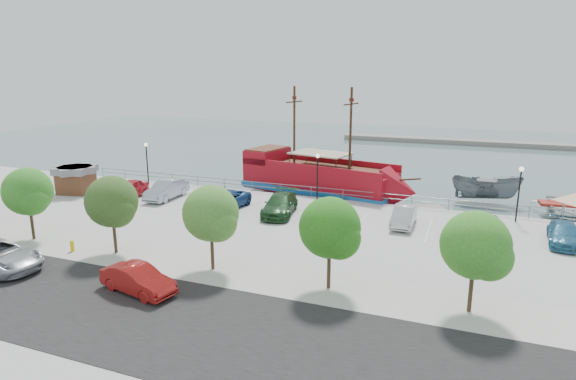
% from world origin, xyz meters
% --- Properties ---
extents(ground, '(160.00, 160.00, 0.00)m').
position_xyz_m(ground, '(0.00, 0.00, -1.00)').
color(ground, '#486462').
extents(street, '(100.00, 8.00, 0.04)m').
position_xyz_m(street, '(0.00, -16.00, 0.01)').
color(street, black).
rests_on(street, land_slab).
extents(sidewalk, '(100.00, 4.00, 0.05)m').
position_xyz_m(sidewalk, '(0.00, -10.00, 0.01)').
color(sidewalk, '#BCB7AE').
rests_on(sidewalk, land_slab).
extents(seawall_railing, '(50.00, 0.06, 1.00)m').
position_xyz_m(seawall_railing, '(0.00, 7.80, 0.53)').
color(seawall_railing, slate).
rests_on(seawall_railing, land_slab).
extents(far_shore, '(40.00, 3.00, 0.80)m').
position_xyz_m(far_shore, '(10.00, 55.00, -0.60)').
color(far_shore, gray).
rests_on(far_shore, ground).
extents(pirate_ship, '(18.23, 8.33, 11.30)m').
position_xyz_m(pirate_ship, '(-0.23, 11.25, 0.89)').
color(pirate_ship, maroon).
rests_on(pirate_ship, ground).
extents(patrol_boat, '(6.37, 2.61, 2.43)m').
position_xyz_m(patrol_boat, '(13.96, 15.29, 0.22)').
color(patrol_boat, slate).
rests_on(patrol_boat, ground).
extents(speedboat, '(5.18, 6.84, 1.33)m').
position_xyz_m(speedboat, '(20.25, 13.06, -0.33)').
color(speedboat, white).
rests_on(speedboat, ground).
extents(dock_west, '(7.12, 4.15, 0.39)m').
position_xyz_m(dock_west, '(-14.64, 9.20, -0.80)').
color(dock_west, slate).
rests_on(dock_west, ground).
extents(dock_mid, '(7.89, 5.00, 0.44)m').
position_xyz_m(dock_mid, '(6.94, 9.20, -0.78)').
color(dock_mid, gray).
rests_on(dock_mid, ground).
extents(dock_east, '(6.44, 3.92, 0.36)m').
position_xyz_m(dock_east, '(14.76, 9.20, -0.82)').
color(dock_east, gray).
rests_on(dock_east, ground).
extents(shed, '(3.69, 3.69, 2.53)m').
position_xyz_m(shed, '(-22.28, 1.31, 1.35)').
color(shed, brown).
rests_on(shed, land_slab).
extents(street_sedan, '(4.60, 2.38, 1.44)m').
position_xyz_m(street_sedan, '(-3.08, -14.04, 0.72)').
color(street_sedan, maroon).
rests_on(street_sedan, street).
extents(fire_hydrant, '(0.26, 0.26, 0.76)m').
position_xyz_m(fire_hydrant, '(-10.77, -10.80, 0.41)').
color(fire_hydrant, '#E5CB04').
rests_on(fire_hydrant, sidewalk).
extents(lamp_post_left, '(0.36, 0.36, 4.28)m').
position_xyz_m(lamp_post_left, '(-18.00, 6.50, 2.94)').
color(lamp_post_left, black).
rests_on(lamp_post_left, land_slab).
extents(lamp_post_mid, '(0.36, 0.36, 4.28)m').
position_xyz_m(lamp_post_mid, '(0.00, 6.50, 2.94)').
color(lamp_post_mid, black).
rests_on(lamp_post_mid, land_slab).
extents(lamp_post_right, '(0.36, 0.36, 4.28)m').
position_xyz_m(lamp_post_right, '(16.00, 6.50, 2.94)').
color(lamp_post_right, black).
rests_on(lamp_post_right, land_slab).
extents(tree_b, '(3.30, 3.20, 5.00)m').
position_xyz_m(tree_b, '(-14.85, -10.07, 3.30)').
color(tree_b, '#473321').
rests_on(tree_b, sidewalk).
extents(tree_c, '(3.30, 3.20, 5.00)m').
position_xyz_m(tree_c, '(-7.85, -10.07, 3.30)').
color(tree_c, '#473321').
rests_on(tree_c, sidewalk).
extents(tree_d, '(3.30, 3.20, 5.00)m').
position_xyz_m(tree_d, '(-0.85, -10.07, 3.30)').
color(tree_d, '#473321').
rests_on(tree_d, sidewalk).
extents(tree_e, '(3.30, 3.20, 5.00)m').
position_xyz_m(tree_e, '(6.15, -10.07, 3.30)').
color(tree_e, '#473321').
rests_on(tree_e, sidewalk).
extents(tree_f, '(3.30, 3.20, 5.00)m').
position_xyz_m(tree_f, '(13.15, -10.07, 3.30)').
color(tree_f, '#473321').
rests_on(tree_f, sidewalk).
extents(parked_car_a, '(2.66, 5.04, 1.63)m').
position_xyz_m(parked_car_a, '(-16.30, 1.39, 0.82)').
color(parked_car_a, '#B51723').
rests_on(parked_car_a, land_slab).
extents(parked_car_b, '(1.92, 5.13, 1.67)m').
position_xyz_m(parked_car_b, '(-13.00, 2.52, 0.84)').
color(parked_car_b, '#A3ACB8').
rests_on(parked_car_b, land_slab).
extents(parked_car_c, '(3.03, 5.59, 1.49)m').
position_xyz_m(parked_car_c, '(-6.49, 1.42, 0.74)').
color(parked_car_c, '#204988').
rests_on(parked_car_c, land_slab).
extents(parked_car_d, '(3.23, 5.88, 1.61)m').
position_xyz_m(parked_car_d, '(-1.59, 1.73, 0.81)').
color(parked_car_d, '#224D26').
rests_on(parked_car_d, land_slab).
extents(parked_car_f, '(1.62, 4.40, 1.44)m').
position_xyz_m(parked_car_f, '(8.11, 2.38, 0.72)').
color(parked_car_f, silver).
rests_on(parked_car_f, land_slab).
extents(parked_car_g, '(3.32, 5.69, 1.49)m').
position_xyz_m(parked_car_g, '(13.07, 1.85, 0.74)').
color(parked_car_g, gray).
rests_on(parked_car_g, land_slab).
extents(parked_car_h, '(2.22, 4.85, 1.37)m').
position_xyz_m(parked_car_h, '(18.65, 2.32, 0.69)').
color(parked_car_h, teal).
rests_on(parked_car_h, land_slab).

